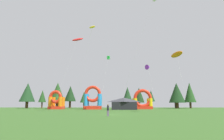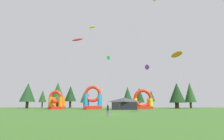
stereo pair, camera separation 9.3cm
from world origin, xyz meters
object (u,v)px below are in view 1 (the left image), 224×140
person_near_camera (108,109)px  inflatable_red_slide (56,102)px  kite_orange_parafoil (177,54)px  inflatable_yellow_castle (142,102)px  kite_red_parafoil (78,40)px  festival_tent (124,104)px  kite_green_box (108,58)px  kite_yellow_parafoil (92,27)px  inflatable_orange_dome (93,100)px  kite_purple_delta (148,67)px

person_near_camera → inflatable_red_slide: (-18.16, 36.19, 1.21)m
kite_orange_parafoil → inflatable_yellow_castle: 29.77m
kite_red_parafoil → inflatable_yellow_castle: bearing=53.9°
festival_tent → kite_red_parafoil: bearing=-122.6°
kite_green_box → inflatable_red_slide: size_ratio=2.64×
kite_green_box → festival_tent: 14.73m
kite_yellow_parafoil → inflatable_yellow_castle: bearing=47.3°
kite_orange_parafoil → inflatable_yellow_castle: size_ratio=1.90×
kite_orange_parafoil → person_near_camera: bearing=-144.1°
person_near_camera → inflatable_orange_dome: bearing=-81.1°
kite_red_parafoil → inflatable_yellow_castle: size_ratio=2.55×
festival_tent → inflatable_orange_dome: bearing=160.3°
kite_yellow_parafoil → inflatable_yellow_castle: 30.40m
kite_yellow_parafoil → inflatable_yellow_castle: (15.49, 16.78, -20.06)m
kite_red_parafoil → kite_purple_delta: 27.18m
inflatable_orange_dome → festival_tent: bearing=-19.7°
inflatable_red_slide → inflatable_yellow_castle: bearing=3.7°
kite_orange_parafoil → inflatable_orange_dome: size_ratio=1.68×
person_near_camera → inflatable_yellow_castle: inflatable_yellow_castle is taller
festival_tent → kite_orange_parafoil: bearing=-64.8°
kite_purple_delta → inflatable_red_slide: 32.20m
kite_yellow_parafoil → inflatable_yellow_castle: kite_yellow_parafoil is taller
kite_purple_delta → inflatable_red_slide: size_ratio=2.33×
kite_yellow_parafoil → kite_red_parafoil: 10.12m
kite_red_parafoil → festival_tent: bearing=57.4°
kite_yellow_parafoil → inflatable_orange_dome: bearing=93.8°
inflatable_red_slide → inflatable_yellow_castle: 28.69m
kite_green_box → kite_red_parafoil: (-6.63, -15.73, 0.69)m
kite_green_box → kite_purple_delta: kite_green_box is taller
kite_purple_delta → festival_tent: size_ratio=1.89×
kite_red_parafoil → kite_yellow_parafoil: bearing=72.8°
inflatable_yellow_castle → festival_tent: (-6.53, -6.80, -0.46)m
kite_orange_parafoil → festival_tent: 25.48m
kite_green_box → festival_tent: bearing=23.1°
inflatable_red_slide → kite_yellow_parafoil: bearing=-48.7°
kite_purple_delta → inflatable_red_slide: (-30.00, 3.79, -11.05)m
kite_yellow_parafoil → kite_green_box: kite_yellow_parafoil is taller
kite_purple_delta → kite_red_parafoil: bearing=-135.5°
kite_orange_parafoil → kite_red_parafoil: bearing=170.9°
kite_orange_parafoil → kite_purple_delta: (-2.07, 22.35, 1.41)m
kite_green_box → inflatable_orange_dome: 14.85m
kite_purple_delta → inflatable_orange_dome: 20.75m
inflatable_red_slide → festival_tent: 22.65m
person_near_camera → inflatable_yellow_castle: bearing=-106.2°
kite_red_parafoil → person_near_camera: 21.67m
kite_green_box → inflatable_yellow_castle: kite_green_box is taller
inflatable_orange_dome → kite_green_box: bearing=-47.3°
inflatable_orange_dome → kite_yellow_parafoil: bearing=-86.2°
kite_purple_delta → inflatable_red_slide: kite_purple_delta is taller
kite_yellow_parafoil → kite_purple_delta: bearing=33.5°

